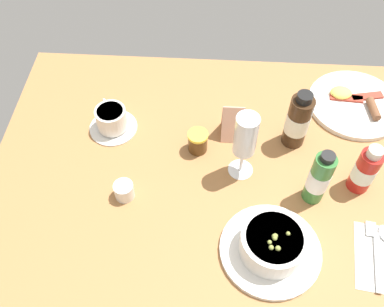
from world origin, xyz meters
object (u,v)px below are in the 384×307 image
(porridge_bowl, at_px, (272,245))
(coffee_cup, at_px, (112,120))
(menu_card, at_px, (233,121))
(sauce_bottle_green, at_px, (319,178))
(wine_glass, at_px, (245,138))
(creamer_jug, at_px, (124,191))
(jam_jar, at_px, (198,141))
(sauce_bottle_red, at_px, (365,170))
(breakfast_plate, at_px, (355,103))
(sauce_bottle_brown, at_px, (298,121))
(cutlery_setting, at_px, (382,256))

(porridge_bowl, distance_m, coffee_cup, 0.52)
(menu_card, bearing_deg, sauce_bottle_green, -43.55)
(porridge_bowl, bearing_deg, wine_glass, 106.48)
(creamer_jug, bearing_deg, menu_card, 39.58)
(jam_jar, distance_m, sauce_bottle_red, 0.41)
(sauce_bottle_red, bearing_deg, wine_glass, 174.25)
(coffee_cup, xyz_separation_m, breakfast_plate, (0.66, 0.12, -0.02))
(jam_jar, bearing_deg, coffee_cup, 166.09)
(coffee_cup, relative_size, breakfast_plate, 0.49)
(sauce_bottle_green, height_order, breakfast_plate, sauce_bottle_green)
(sauce_bottle_red, distance_m, breakfast_plate, 0.28)
(coffee_cup, xyz_separation_m, sauce_bottle_brown, (0.48, -0.01, 0.05))
(wine_glass, xyz_separation_m, sauce_bottle_brown, (0.14, 0.10, -0.05))
(menu_card, bearing_deg, sauce_bottle_red, -25.54)
(porridge_bowl, relative_size, wine_glass, 1.15)
(cutlery_setting, relative_size, breakfast_plate, 0.67)
(breakfast_plate, bearing_deg, menu_card, -160.52)
(porridge_bowl, height_order, creamer_jug, porridge_bowl)
(porridge_bowl, bearing_deg, coffee_cup, 140.61)
(sauce_bottle_red, height_order, sauce_bottle_brown, sauce_bottle_brown)
(coffee_cup, bearing_deg, creamer_jug, -73.12)
(porridge_bowl, height_order, menu_card, menu_card)
(coffee_cup, xyz_separation_m, creamer_jug, (0.06, -0.21, -0.01))
(jam_jar, height_order, sauce_bottle_red, sauce_bottle_red)
(wine_glass, height_order, sauce_bottle_green, wine_glass)
(creamer_jug, height_order, sauce_bottle_green, sauce_bottle_green)
(sauce_bottle_brown, bearing_deg, porridge_bowl, -103.00)
(wine_glass, height_order, breakfast_plate, wine_glass)
(wine_glass, bearing_deg, creamer_jug, -161.65)
(coffee_cup, xyz_separation_m, sauce_bottle_red, (0.62, -0.15, 0.03))
(breakfast_plate, bearing_deg, coffee_cup, -169.53)
(coffee_cup, bearing_deg, cutlery_setting, -26.95)
(wine_glass, xyz_separation_m, sauce_bottle_red, (0.28, -0.03, -0.06))
(coffee_cup, height_order, sauce_bottle_green, sauce_bottle_green)
(porridge_bowl, height_order, sauce_bottle_red, sauce_bottle_red)
(porridge_bowl, bearing_deg, creamer_jug, 160.21)
(jam_jar, xyz_separation_m, sauce_bottle_brown, (0.25, 0.04, 0.05))
(creamer_jug, distance_m, sauce_bottle_green, 0.45)
(wine_glass, bearing_deg, sauce_bottle_green, -21.17)
(sauce_bottle_brown, height_order, sauce_bottle_green, sauce_bottle_brown)
(sauce_bottle_red, height_order, menu_card, sauce_bottle_red)
(porridge_bowl, distance_m, sauce_bottle_green, 0.19)
(cutlery_setting, distance_m, sauce_bottle_brown, 0.37)
(wine_glass, xyz_separation_m, menu_card, (-0.02, 0.12, -0.08))
(coffee_cup, distance_m, sauce_bottle_green, 0.54)
(sauce_bottle_red, distance_m, sauce_bottle_green, 0.12)
(sauce_bottle_green, distance_m, menu_card, 0.27)
(cutlery_setting, relative_size, wine_glass, 0.90)
(creamer_jug, height_order, breakfast_plate, creamer_jug)
(wine_glass, distance_m, sauce_bottle_green, 0.19)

